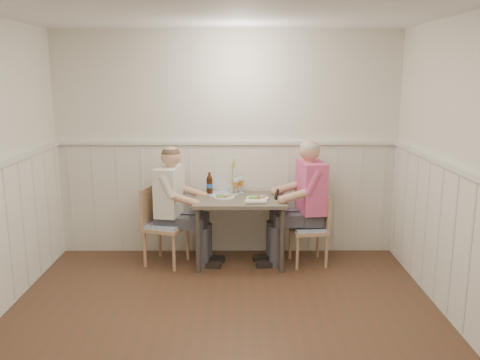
{
  "coord_description": "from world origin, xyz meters",
  "views": [
    {
      "loc": [
        0.14,
        -3.64,
        2.11
      ],
      "look_at": [
        0.15,
        1.64,
        1.0
      ],
      "focal_mm": 38.0,
      "sensor_mm": 36.0,
      "label": 1
    }
  ],
  "objects_px": {
    "dining_table": "(240,207)",
    "beer_bottle": "(209,184)",
    "man_in_pink": "(307,211)",
    "chair_left": "(161,222)",
    "grass_vase": "(231,177)",
    "diner_cream": "(174,214)",
    "chair_right": "(313,226)"
  },
  "relations": [
    {
      "from": "dining_table",
      "to": "beer_bottle",
      "type": "xyz_separation_m",
      "value": [
        -0.35,
        0.22,
        0.21
      ]
    },
    {
      "from": "dining_table",
      "to": "man_in_pink",
      "type": "height_order",
      "value": "man_in_pink"
    },
    {
      "from": "man_in_pink",
      "to": "chair_left",
      "type": "bearing_deg",
      "value": -179.08
    },
    {
      "from": "man_in_pink",
      "to": "beer_bottle",
      "type": "bearing_deg",
      "value": 169.53
    },
    {
      "from": "man_in_pink",
      "to": "grass_vase",
      "type": "relative_size",
      "value": 3.28
    },
    {
      "from": "dining_table",
      "to": "beer_bottle",
      "type": "relative_size",
      "value": 3.98
    },
    {
      "from": "chair_left",
      "to": "dining_table",
      "type": "bearing_deg",
      "value": 0.92
    },
    {
      "from": "dining_table",
      "to": "beer_bottle",
      "type": "bearing_deg",
      "value": 148.39
    },
    {
      "from": "diner_cream",
      "to": "beer_bottle",
      "type": "bearing_deg",
      "value": 27.61
    },
    {
      "from": "diner_cream",
      "to": "dining_table",
      "type": "bearing_deg",
      "value": -0.63
    },
    {
      "from": "diner_cream",
      "to": "beer_bottle",
      "type": "relative_size",
      "value": 5.37
    },
    {
      "from": "chair_right",
      "to": "man_in_pink",
      "type": "height_order",
      "value": "man_in_pink"
    },
    {
      "from": "diner_cream",
      "to": "chair_left",
      "type": "bearing_deg",
      "value": -170.56
    },
    {
      "from": "dining_table",
      "to": "chair_left",
      "type": "bearing_deg",
      "value": -179.08
    },
    {
      "from": "chair_right",
      "to": "diner_cream",
      "type": "xyz_separation_m",
      "value": [
        -1.56,
        0.04,
        0.13
      ]
    },
    {
      "from": "beer_bottle",
      "to": "man_in_pink",
      "type": "bearing_deg",
      "value": -10.47
    },
    {
      "from": "man_in_pink",
      "to": "chair_right",
      "type": "bearing_deg",
      "value": -33.06
    },
    {
      "from": "man_in_pink",
      "to": "grass_vase",
      "type": "bearing_deg",
      "value": 165.37
    },
    {
      "from": "chair_right",
      "to": "man_in_pink",
      "type": "distance_m",
      "value": 0.18
    },
    {
      "from": "dining_table",
      "to": "man_in_pink",
      "type": "bearing_deg",
      "value": 0.92
    },
    {
      "from": "dining_table",
      "to": "grass_vase",
      "type": "height_order",
      "value": "grass_vase"
    },
    {
      "from": "beer_bottle",
      "to": "chair_right",
      "type": "bearing_deg",
      "value": -11.94
    },
    {
      "from": "dining_table",
      "to": "grass_vase",
      "type": "xyz_separation_m",
      "value": [
        -0.1,
        0.23,
        0.29
      ]
    },
    {
      "from": "chair_left",
      "to": "diner_cream",
      "type": "bearing_deg",
      "value": 9.44
    },
    {
      "from": "man_in_pink",
      "to": "diner_cream",
      "type": "height_order",
      "value": "man_in_pink"
    },
    {
      "from": "chair_right",
      "to": "man_in_pink",
      "type": "bearing_deg",
      "value": 146.94
    },
    {
      "from": "chair_right",
      "to": "chair_left",
      "type": "bearing_deg",
      "value": 179.42
    },
    {
      "from": "chair_left",
      "to": "beer_bottle",
      "type": "xyz_separation_m",
      "value": [
        0.53,
        0.23,
        0.38
      ]
    },
    {
      "from": "dining_table",
      "to": "man_in_pink",
      "type": "xyz_separation_m",
      "value": [
        0.75,
        0.01,
        -0.06
      ]
    },
    {
      "from": "chair_right",
      "to": "beer_bottle",
      "type": "relative_size",
      "value": 3.23
    },
    {
      "from": "dining_table",
      "to": "chair_right",
      "type": "xyz_separation_m",
      "value": [
        0.82,
        -0.03,
        -0.21
      ]
    },
    {
      "from": "dining_table",
      "to": "man_in_pink",
      "type": "relative_size",
      "value": 0.7
    }
  ]
}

